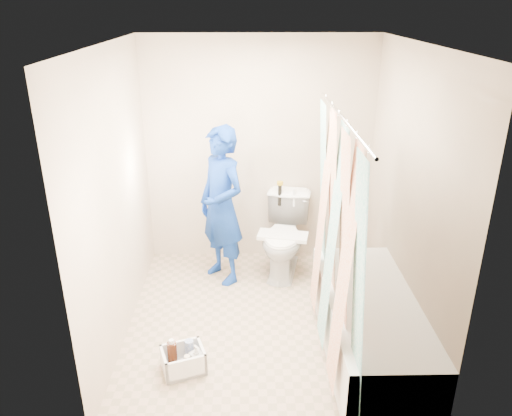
{
  "coord_description": "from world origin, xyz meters",
  "views": [
    {
      "loc": [
        -0.14,
        -3.78,
        2.7
      ],
      "look_at": [
        -0.06,
        0.27,
        1.0
      ],
      "focal_mm": 35.0,
      "sensor_mm": 36.0,
      "label": 1
    }
  ],
  "objects_px": {
    "toilet": "(284,236)",
    "cleaning_caddy": "(185,360)",
    "bathtub": "(369,323)",
    "plumber": "(222,206)"
  },
  "relations": [
    {
      "from": "toilet",
      "to": "cleaning_caddy",
      "type": "relative_size",
      "value": 2.11
    },
    {
      "from": "toilet",
      "to": "plumber",
      "type": "height_order",
      "value": "plumber"
    },
    {
      "from": "bathtub",
      "to": "cleaning_caddy",
      "type": "distance_m",
      "value": 1.51
    },
    {
      "from": "plumber",
      "to": "bathtub",
      "type": "bearing_deg",
      "value": 6.8
    },
    {
      "from": "plumber",
      "to": "toilet",
      "type": "bearing_deg",
      "value": 61.35
    },
    {
      "from": "bathtub",
      "to": "cleaning_caddy",
      "type": "relative_size",
      "value": 4.52
    },
    {
      "from": "plumber",
      "to": "cleaning_caddy",
      "type": "xyz_separation_m",
      "value": [
        -0.25,
        -1.42,
        -0.72
      ]
    },
    {
      "from": "toilet",
      "to": "cleaning_caddy",
      "type": "bearing_deg",
      "value": -108.13
    },
    {
      "from": "plumber",
      "to": "cleaning_caddy",
      "type": "bearing_deg",
      "value": -48.91
    },
    {
      "from": "toilet",
      "to": "plumber",
      "type": "bearing_deg",
      "value": -157.75
    }
  ]
}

